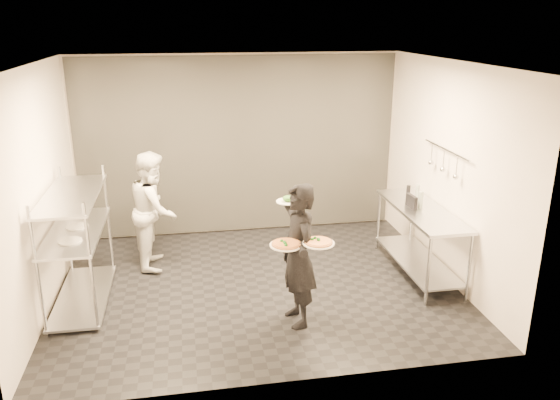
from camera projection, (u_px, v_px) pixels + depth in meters
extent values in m
cube|color=black|center=(258.00, 285.00, 7.06)|extent=(5.00, 4.00, 0.00)
cube|color=white|center=(254.00, 63.00, 6.17)|extent=(5.00, 4.00, 0.00)
cube|color=beige|center=(239.00, 146.00, 8.48)|extent=(5.00, 0.00, 2.80)
cube|color=beige|center=(287.00, 246.00, 4.74)|extent=(5.00, 0.00, 2.80)
cube|color=beige|center=(38.00, 193.00, 6.20)|extent=(0.00, 4.00, 2.80)
cube|color=beige|center=(448.00, 172.00, 7.02)|extent=(0.00, 4.00, 2.80)
cube|color=silver|center=(239.00, 146.00, 8.45)|extent=(4.90, 0.04, 2.74)
cylinder|color=#AFB2B6|center=(37.00, 273.00, 5.70)|extent=(0.04, 0.04, 1.50)
cylinder|color=#AFB2B6|center=(66.00, 222.00, 7.14)|extent=(0.04, 0.04, 1.50)
cylinder|color=#AFB2B6|center=(91.00, 269.00, 5.79)|extent=(0.04, 0.04, 1.50)
cylinder|color=#AFB2B6|center=(109.00, 219.00, 7.23)|extent=(0.04, 0.04, 1.50)
cube|color=#B2B6BD|center=(84.00, 296.00, 6.69)|extent=(0.60, 1.60, 0.03)
cube|color=#B2B6BD|center=(76.00, 231.00, 6.42)|extent=(0.60, 1.60, 0.03)
cube|color=#B2B6BD|center=(71.00, 195.00, 6.27)|extent=(0.60, 1.60, 0.03)
cylinder|color=silver|center=(70.00, 241.00, 6.08)|extent=(0.26, 0.26, 0.01)
cylinder|color=silver|center=(77.00, 226.00, 6.50)|extent=(0.26, 0.26, 0.01)
cylinder|color=#AFB2B6|center=(428.00, 271.00, 6.43)|extent=(0.04, 0.04, 0.90)
cylinder|color=#AFB2B6|center=(378.00, 221.00, 8.03)|extent=(0.04, 0.04, 0.90)
cylinder|color=#AFB2B6|center=(469.00, 268.00, 6.51)|extent=(0.04, 0.04, 0.90)
cylinder|color=#AFB2B6|center=(412.00, 219.00, 8.12)|extent=(0.04, 0.04, 0.90)
cube|color=#B2B6BD|center=(417.00, 260.00, 7.36)|extent=(0.57, 1.71, 0.03)
cube|color=#B2B6BD|center=(422.00, 210.00, 7.13)|extent=(0.60, 1.80, 0.04)
cylinder|color=#AFB2B6|center=(446.00, 150.00, 6.92)|extent=(0.02, 1.20, 0.02)
cylinder|color=#AFB2B6|center=(457.00, 167.00, 6.63)|extent=(0.01, 0.01, 0.22)
sphere|color=#AFB2B6|center=(456.00, 177.00, 6.67)|extent=(0.07, 0.07, 0.07)
cylinder|color=#AFB2B6|center=(444.00, 160.00, 6.96)|extent=(0.01, 0.01, 0.22)
sphere|color=#AFB2B6|center=(443.00, 169.00, 7.00)|extent=(0.07, 0.07, 0.07)
cylinder|color=#AFB2B6|center=(432.00, 153.00, 7.28)|extent=(0.01, 0.01, 0.22)
sphere|color=#AFB2B6|center=(431.00, 163.00, 7.33)|extent=(0.07, 0.07, 0.07)
imported|color=black|center=(298.00, 256.00, 5.97)|extent=(0.47, 0.64, 1.63)
imported|color=silver|center=(154.00, 210.00, 7.43)|extent=(0.65, 0.81, 1.61)
cylinder|color=silver|center=(286.00, 245.00, 5.71)|extent=(0.35, 0.35, 0.01)
cylinder|color=#A66B3C|center=(286.00, 244.00, 5.70)|extent=(0.31, 0.31, 0.02)
cylinder|color=#AA4216|center=(286.00, 243.00, 5.70)|extent=(0.27, 0.27, 0.01)
sphere|color=#155C16|center=(286.00, 242.00, 5.70)|extent=(0.04, 0.04, 0.04)
cylinder|color=silver|center=(319.00, 243.00, 5.67)|extent=(0.33, 0.33, 0.01)
cylinder|color=#A66B3C|center=(319.00, 242.00, 5.67)|extent=(0.29, 0.29, 0.02)
cylinder|color=#AA4216|center=(319.00, 241.00, 5.66)|extent=(0.26, 0.26, 0.01)
sphere|color=#155C16|center=(319.00, 240.00, 5.66)|extent=(0.04, 0.04, 0.04)
cylinder|color=silver|center=(288.00, 201.00, 6.04)|extent=(0.26, 0.26, 0.01)
ellipsoid|color=#215B16|center=(288.00, 198.00, 6.03)|extent=(0.13, 0.13, 0.07)
cube|color=black|center=(411.00, 201.00, 7.15)|extent=(0.07, 0.24, 0.17)
cylinder|color=gray|center=(421.00, 200.00, 7.11)|extent=(0.06, 0.06, 0.23)
cylinder|color=gray|center=(417.00, 191.00, 7.56)|extent=(0.05, 0.05, 0.18)
cylinder|color=black|center=(408.00, 192.00, 7.50)|extent=(0.05, 0.05, 0.19)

